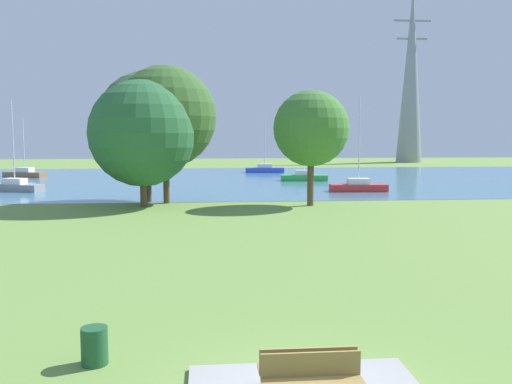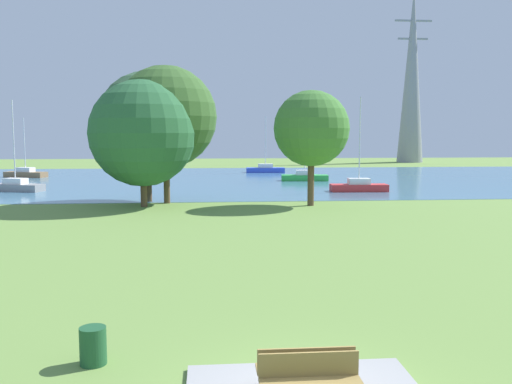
# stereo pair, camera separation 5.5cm
# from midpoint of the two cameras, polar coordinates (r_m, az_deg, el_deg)

# --- Properties ---
(ground_plane) EXTENTS (160.00, 160.00, 0.00)m
(ground_plane) POSITION_cam_midpoint_polar(r_m,az_deg,el_deg) (31.91, -1.84, -2.78)
(ground_plane) COLOR olive
(bench_facing_water) EXTENTS (1.80, 0.48, 0.89)m
(bench_facing_water) POSITION_cam_midpoint_polar(r_m,az_deg,el_deg) (10.84, 5.07, -17.85)
(bench_facing_water) COLOR tan
(bench_facing_water) RESTS_ON concrete_pad
(litter_bin) EXTENTS (0.56, 0.56, 0.80)m
(litter_bin) POSITION_cam_midpoint_polar(r_m,az_deg,el_deg) (12.62, -16.35, -14.89)
(litter_bin) COLOR #1E512D
(litter_bin) RESTS_ON ground
(water_surface) EXTENTS (140.00, 40.00, 0.02)m
(water_surface) POSITION_cam_midpoint_polar(r_m,az_deg,el_deg) (59.71, -3.38, 1.30)
(water_surface) COLOR teal
(water_surface) RESTS_ON ground
(sailboat_green) EXTENTS (4.93, 1.98, 8.08)m
(sailboat_green) POSITION_cam_midpoint_polar(r_m,az_deg,el_deg) (58.04, 4.92, 1.61)
(sailboat_green) COLOR green
(sailboat_green) RESTS_ON water_surface
(sailboat_blue) EXTENTS (4.85, 1.66, 7.05)m
(sailboat_blue) POSITION_cam_midpoint_polar(r_m,az_deg,el_deg) (70.32, 0.88, 2.38)
(sailboat_blue) COLOR blue
(sailboat_blue) RESTS_ON water_surface
(sailboat_gray) EXTENTS (5.03, 2.97, 7.69)m
(sailboat_gray) POSITION_cam_midpoint_polar(r_m,az_deg,el_deg) (51.48, -23.50, 0.58)
(sailboat_gray) COLOR gray
(sailboat_gray) RESTS_ON water_surface
(sailboat_brown) EXTENTS (5.03, 3.02, 6.66)m
(sailboat_brown) POSITION_cam_midpoint_polar(r_m,az_deg,el_deg) (67.78, -22.63, 1.78)
(sailboat_brown) COLOR brown
(sailboat_brown) RESTS_ON water_surface
(sailboat_red) EXTENTS (4.87, 1.74, 7.93)m
(sailboat_red) POSITION_cam_midpoint_polar(r_m,az_deg,el_deg) (47.87, 10.41, 0.62)
(sailboat_red) COLOR red
(sailboat_red) RESTS_ON water_surface
(tree_west_far) EXTENTS (7.08, 7.08, 8.45)m
(tree_west_far) POSITION_cam_midpoint_polar(r_m,az_deg,el_deg) (37.70, -11.62, 5.92)
(tree_west_far) COLOR brown
(tree_west_far) RESTS_ON ground
(tree_mid_shore) EXTENTS (6.98, 6.98, 9.26)m
(tree_mid_shore) POSITION_cam_midpoint_polar(r_m,az_deg,el_deg) (40.45, -11.14, 7.14)
(tree_mid_shore) COLOR brown
(tree_mid_shore) RESTS_ON ground
(tree_east_near) EXTENTS (7.10, 7.10, 9.58)m
(tree_east_near) POSITION_cam_midpoint_polar(r_m,az_deg,el_deg) (39.42, -9.32, 7.59)
(tree_east_near) COLOR brown
(tree_east_near) RESTS_ON ground
(tree_east_far) EXTENTS (5.12, 5.12, 7.79)m
(tree_east_far) POSITION_cam_midpoint_polar(r_m,az_deg,el_deg) (37.77, 5.62, 6.48)
(tree_east_far) COLOR brown
(tree_east_far) RESTS_ON ground
(electricity_pylon) EXTENTS (6.40, 4.40, 29.98)m
(electricity_pylon) POSITION_cam_midpoint_polar(r_m,az_deg,el_deg) (100.81, 15.58, 11.52)
(electricity_pylon) COLOR gray
(electricity_pylon) RESTS_ON ground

